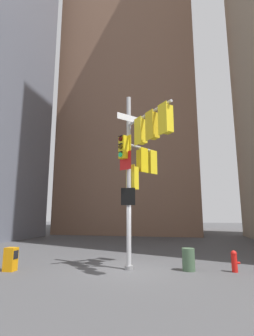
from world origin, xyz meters
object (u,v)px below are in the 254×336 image
object	(u,v)px
newspaper_box	(11,259)
trash_bin	(189,259)
fire_hydrant	(234,261)
signal_pole_assembly	(140,155)

from	to	relation	value
newspaper_box	trash_bin	size ratio (longest dim) A/B	1.04
fire_hydrant	trash_bin	world-z (taller)	trash_bin
newspaper_box	trash_bin	bearing A→B (deg)	12.77
trash_bin	signal_pole_assembly	bearing A→B (deg)	-164.28
newspaper_box	trash_bin	xyz separation A→B (m)	(6.91, 1.57, -0.02)
fire_hydrant	trash_bin	xyz separation A→B (m)	(-1.74, -0.15, 0.01)
trash_bin	newspaper_box	bearing A→B (deg)	-167.23
signal_pole_assembly	fire_hydrant	size ratio (longest dim) A/B	9.26
newspaper_box	trash_bin	world-z (taller)	newspaper_box
signal_pole_assembly	newspaper_box	world-z (taller)	signal_pole_assembly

